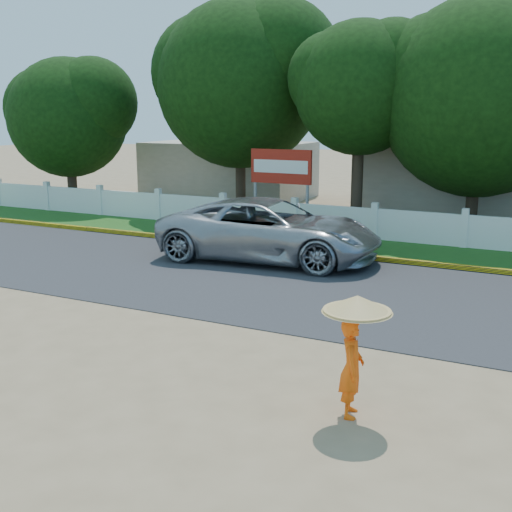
# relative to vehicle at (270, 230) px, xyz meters

# --- Properties ---
(ground) EXTENTS (120.00, 120.00, 0.00)m
(ground) POSITION_rel_vehicle_xyz_m (1.94, -6.82, -0.92)
(ground) COLOR #9E8460
(ground) RESTS_ON ground
(road) EXTENTS (60.00, 7.00, 0.02)m
(road) POSITION_rel_vehicle_xyz_m (1.94, -2.32, -0.91)
(road) COLOR #38383A
(road) RESTS_ON ground
(grass_verge) EXTENTS (60.00, 3.50, 0.03)m
(grass_verge) POSITION_rel_vehicle_xyz_m (1.94, 2.93, -0.90)
(grass_verge) COLOR #2D601E
(grass_verge) RESTS_ON ground
(curb) EXTENTS (40.00, 0.18, 0.16)m
(curb) POSITION_rel_vehicle_xyz_m (1.94, 1.23, -0.84)
(curb) COLOR yellow
(curb) RESTS_ON ground
(fence) EXTENTS (40.00, 0.10, 1.10)m
(fence) POSITION_rel_vehicle_xyz_m (1.94, 4.38, -0.37)
(fence) COLOR silver
(fence) RESTS_ON ground
(building_near) EXTENTS (10.00, 6.00, 3.20)m
(building_near) POSITION_rel_vehicle_xyz_m (4.94, 11.18, 0.68)
(building_near) COLOR #B7AD99
(building_near) RESTS_ON ground
(building_far) EXTENTS (8.00, 5.00, 2.80)m
(building_far) POSITION_rel_vehicle_xyz_m (-8.06, 12.18, 0.48)
(building_far) COLOR #B7AD99
(building_far) RESTS_ON ground
(vehicle) EXTENTS (6.85, 3.64, 1.83)m
(vehicle) POSITION_rel_vehicle_xyz_m (0.00, 0.00, 0.00)
(vehicle) COLOR #A1A4A9
(vehicle) RESTS_ON ground
(monk_with_parasol) EXTENTS (1.01, 1.01, 1.84)m
(monk_with_parasol) POSITION_rel_vehicle_xyz_m (5.38, -8.57, 0.28)
(monk_with_parasol) COLOR #FF590D
(monk_with_parasol) RESTS_ON ground
(billboard) EXTENTS (2.50, 0.13, 2.95)m
(billboard) POSITION_rel_vehicle_xyz_m (-2.11, 5.48, 1.22)
(billboard) COLOR gray
(billboard) RESTS_ON ground
(tree_row) EXTENTS (41.18, 8.11, 9.43)m
(tree_row) POSITION_rel_vehicle_xyz_m (5.55, 7.23, 4.23)
(tree_row) COLOR #473828
(tree_row) RESTS_ON ground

